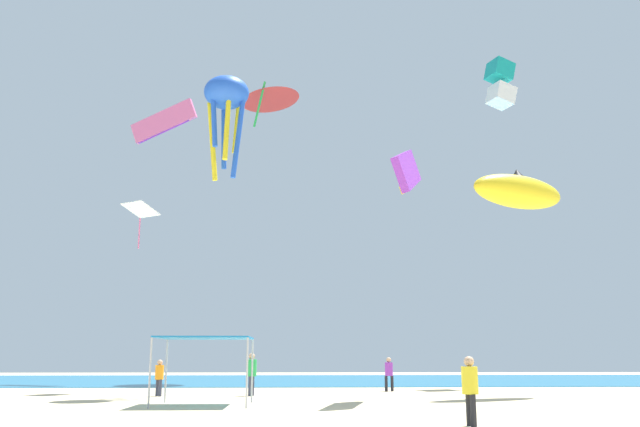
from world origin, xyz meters
name	(u,v)px	position (x,y,z in m)	size (l,w,h in m)	color
ground	(322,421)	(0.00, 0.00, -0.05)	(110.00, 110.00, 0.10)	beige
ocean_strip	(304,380)	(0.00, 31.59, 0.01)	(110.00, 24.90, 0.03)	#1E6B93
canopy_tent	(205,340)	(-4.05, 5.39, 2.30)	(3.35, 3.03, 2.42)	#B2B2B7
person_near_tent	(159,375)	(-6.74, 11.07, 0.93)	(0.38, 0.38, 1.58)	#33384C
person_leftmost	(470,385)	(3.64, -2.34, 1.01)	(0.41, 0.46, 1.73)	black
person_central	(252,371)	(-2.68, 11.14, 1.09)	(0.44, 0.49, 1.86)	#33384C
person_rightmost	(389,371)	(4.02, 14.91, 0.98)	(0.45, 0.40, 1.67)	black
kite_parafoil_pink	(164,122)	(-10.48, 27.55, 18.63)	(5.10, 1.71, 3.15)	pink
kite_octopus_blue	(226,98)	(-4.31, 12.41, 14.52)	(3.20, 3.20, 5.36)	blue
kite_delta_red	(270,95)	(-2.74, 27.97, 21.00)	(5.71, 5.67, 3.88)	red
kite_diamond_white	(140,211)	(-8.97, 15.34, 9.23)	(2.11, 2.09, 2.37)	white
kite_inflatable_yellow	(518,192)	(9.83, 10.87, 9.40)	(5.63, 4.00, 2.05)	yellow
kite_parafoil_purple	(407,171)	(4.02, 8.05, 9.57)	(2.15, 4.85, 3.10)	purple
kite_box_teal	(500,84)	(12.99, 22.03, 19.69)	(2.04, 1.87, 3.29)	teal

